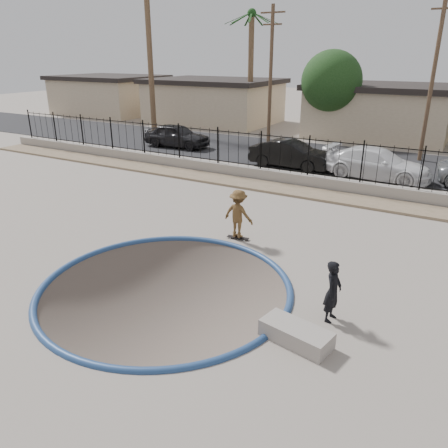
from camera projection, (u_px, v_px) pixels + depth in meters
ground at (316, 199)px, 22.98m from camera, size 120.00×120.00×2.20m
bowl_pit at (166, 288)px, 12.08m from camera, size 6.84×6.84×1.80m
coping_ring at (166, 288)px, 12.08m from camera, size 7.04×7.04×0.20m
rock_strip at (298, 192)px, 20.29m from camera, size 42.00×1.60×0.11m
retaining_wall at (307, 181)px, 21.09m from camera, size 42.00×0.45×0.60m
fence at (309, 156)px, 20.66m from camera, size 40.00×0.04×1.80m
street at (344, 159)px, 26.61m from camera, size 90.00×8.00×0.04m
house_west_far at (110, 94)px, 46.54m from camera, size 10.60×8.60×3.90m
house_west at (214, 100)px, 40.52m from camera, size 11.60×8.60×3.90m
house_center at (381, 110)px, 33.57m from camera, size 10.60×8.60×3.90m
palm_left at (148, 27)px, 34.01m from camera, size 2.30×2.30×11.30m
palm_mid at (251, 45)px, 34.46m from camera, size 2.30×2.30×9.30m
utility_pole_left at (271, 75)px, 29.29m from camera, size 1.70×0.24×9.00m
utility_pole_mid at (433, 74)px, 24.57m from camera, size 1.70×0.24×9.50m
street_tree_left at (331, 81)px, 31.32m from camera, size 4.32×4.32×6.36m
skater at (238, 216)px, 14.94m from camera, size 1.13×0.70×1.69m
skateboard at (238, 238)px, 15.23m from camera, size 0.80×0.29×0.07m
videographer at (333, 291)px, 10.37m from camera, size 0.40×0.59×1.55m
concrete_ledge at (296, 334)px, 9.75m from camera, size 1.71×1.00×0.40m
car_a at (177, 135)px, 29.81m from camera, size 4.67×2.07×1.56m
car_b at (291, 154)px, 24.39m from camera, size 4.62×1.69×1.51m
car_c at (377, 164)px, 22.21m from camera, size 5.51×2.69×1.54m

